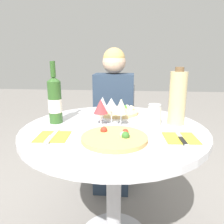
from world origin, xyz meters
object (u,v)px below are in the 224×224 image
(pizza_large, at_px, (115,138))
(tall_carafe, at_px, (177,98))
(dining_table, at_px, (114,150))
(seated_diner, at_px, (113,124))
(wine_bottle, at_px, (55,100))
(chair_behind_diner, at_px, (114,131))

(pizza_large, distance_m, tall_carafe, 0.45)
(dining_table, bearing_deg, seated_diner, 95.40)
(pizza_large, xyz_separation_m, wine_bottle, (-0.36, 0.24, 0.12))
(dining_table, relative_size, seated_diner, 0.83)
(dining_table, xyz_separation_m, wine_bottle, (-0.34, 0.05, 0.27))
(chair_behind_diner, height_order, wine_bottle, wine_bottle)
(pizza_large, bearing_deg, tall_carafe, 40.65)
(chair_behind_diner, relative_size, pizza_large, 2.80)
(wine_bottle, bearing_deg, pizza_large, -33.46)
(pizza_large, height_order, wine_bottle, wine_bottle)
(dining_table, distance_m, pizza_large, 0.24)
(chair_behind_diner, height_order, pizza_large, chair_behind_diner)
(dining_table, distance_m, chair_behind_diner, 0.87)
(chair_behind_diner, bearing_deg, tall_carafe, 118.79)
(seated_diner, height_order, pizza_large, seated_diner)
(chair_behind_diner, bearing_deg, pizza_large, 94.83)
(tall_carafe, bearing_deg, wine_bottle, -176.61)
(dining_table, height_order, seated_diner, seated_diner)
(dining_table, distance_m, tall_carafe, 0.46)
(seated_diner, xyz_separation_m, wine_bottle, (-0.27, -0.65, 0.34))
(pizza_large, xyz_separation_m, tall_carafe, (0.33, 0.28, 0.14))
(chair_behind_diner, bearing_deg, seated_diner, 90.00)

